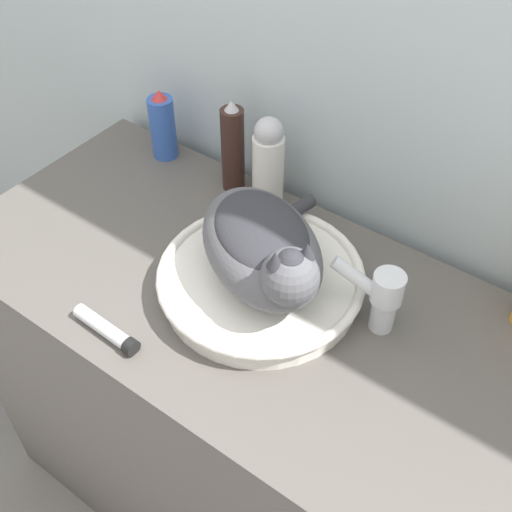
# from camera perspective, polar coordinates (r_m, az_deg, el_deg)

# --- Properties ---
(wall_back) EXTENTS (8.00, 0.05, 2.40)m
(wall_back) POSITION_cam_1_polar(r_m,az_deg,el_deg) (1.26, 8.13, 16.98)
(wall_back) COLOR silver
(wall_back) RESTS_ON ground_plane
(vanity_counter) EXTENTS (1.18, 0.58, 0.88)m
(vanity_counter) POSITION_cam_1_polar(r_m,az_deg,el_deg) (1.57, -1.23, -13.60)
(vanity_counter) COLOR #56514C
(vanity_counter) RESTS_ON ground_plane
(sink_basin) EXTENTS (0.39, 0.39, 0.05)m
(sink_basin) POSITION_cam_1_polar(r_m,az_deg,el_deg) (1.19, 0.43, -2.13)
(sink_basin) COLOR white
(sink_basin) RESTS_ON vanity_counter
(cat) EXTENTS (0.36, 0.38, 0.17)m
(cat) POSITION_cam_1_polar(r_m,az_deg,el_deg) (1.12, 0.73, 0.93)
(cat) COLOR #56565B
(cat) RESTS_ON sink_basin
(faucet) EXTENTS (0.13, 0.07, 0.14)m
(faucet) POSITION_cam_1_polar(r_m,az_deg,el_deg) (1.12, 11.09, -3.51)
(faucet) COLOR silver
(faucet) RESTS_ON vanity_counter
(lotion_bottle_white) EXTENTS (0.07, 0.07, 0.21)m
(lotion_bottle_white) POSITION_cam_1_polar(r_m,az_deg,el_deg) (1.34, 1.09, 8.31)
(lotion_bottle_white) COLOR white
(lotion_bottle_white) RESTS_ON vanity_counter
(hairspray_can_black) EXTENTS (0.05, 0.05, 0.22)m
(hairspray_can_black) POSITION_cam_1_polar(r_m,az_deg,el_deg) (1.39, -2.08, 9.54)
(hairspray_can_black) COLOR #331E19
(hairspray_can_black) RESTS_ON vanity_counter
(spray_bottle_trigger) EXTENTS (0.06, 0.06, 0.17)m
(spray_bottle_trigger) POSITION_cam_1_polar(r_m,az_deg,el_deg) (1.52, -8.30, 11.35)
(spray_bottle_trigger) COLOR #335BB7
(spray_bottle_trigger) RESTS_ON vanity_counter
(cream_tube) EXTENTS (0.15, 0.03, 0.03)m
(cream_tube) POSITION_cam_1_polar(r_m,az_deg,el_deg) (1.17, -13.12, -6.41)
(cream_tube) COLOR silver
(cream_tube) RESTS_ON vanity_counter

